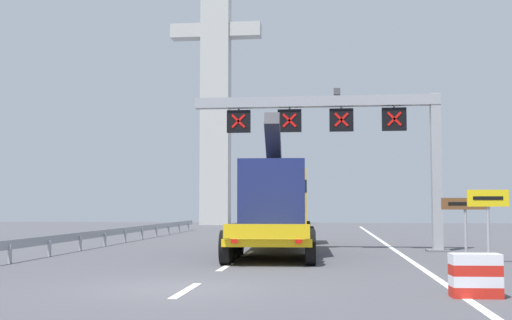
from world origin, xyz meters
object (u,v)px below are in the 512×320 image
Objects in this scene: bridge_pylon_distant at (216,64)px; tourist_info_sign_brown at (465,211)px; overhead_lane_gantry at (348,126)px; heavy_haul_truck_yellow at (277,203)px; exit_sign_yellow at (488,208)px; crash_barrier_striped at (475,276)px.

tourist_info_sign_brown is at bearing -67.41° from bridge_pylon_distant.
bridge_pylon_distant is (-11.86, 35.23, 10.65)m from overhead_lane_gantry.
heavy_haul_truck_yellow is 5.89× the size of exit_sign_yellow.
exit_sign_yellow is (4.36, -5.43, -3.43)m from overhead_lane_gantry.
overhead_lane_gantry is at bearing -10.45° from heavy_haul_truck_yellow.
overhead_lane_gantry is 4.41× the size of exit_sign_yellow.
overhead_lane_gantry is at bearing 99.12° from crash_barrier_striped.
exit_sign_yellow is at bearing -68.26° from bridge_pylon_distant.
overhead_lane_gantry is 4.49m from heavy_haul_truck_yellow.
crash_barrier_striped is at bearing -73.94° from bridge_pylon_distant.
bridge_pylon_distant is at bearing 108.60° from overhead_lane_gantry.
overhead_lane_gantry is 10.33× the size of crash_barrier_striped.
overhead_lane_gantry reaches higher than crash_barrier_striped.
overhead_lane_gantry is 0.75× the size of heavy_haul_truck_yellow.
heavy_haul_truck_yellow is at bearing 110.32° from crash_barrier_striped.
heavy_haul_truck_yellow is 38.38m from bridge_pylon_distant.
tourist_info_sign_brown reaches higher than crash_barrier_striped.
tourist_info_sign_brown is 10.61m from crash_barrier_striped.
heavy_haul_truck_yellow is at bearing -75.73° from bridge_pylon_distant.
heavy_haul_truck_yellow is (-3.04, 0.56, -3.25)m from overhead_lane_gantry.
tourist_info_sign_brown is (4.11, -3.14, -3.57)m from overhead_lane_gantry.
exit_sign_yellow is at bearing -39.02° from heavy_haul_truck_yellow.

